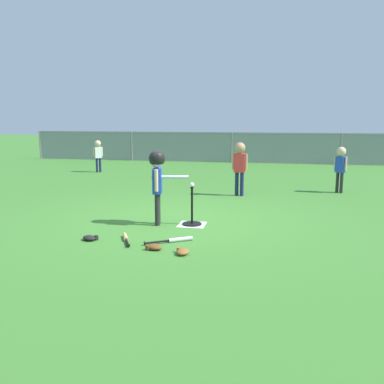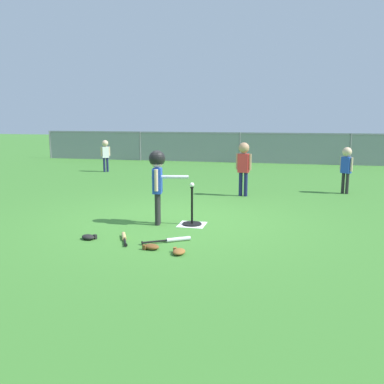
% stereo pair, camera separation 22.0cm
% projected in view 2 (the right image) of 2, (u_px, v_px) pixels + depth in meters
% --- Properties ---
extents(ground_plane, '(60.00, 60.00, 0.00)m').
position_uv_depth(ground_plane, '(178.00, 220.00, 7.36)').
color(ground_plane, '#3D7A2D').
extents(home_plate, '(0.44, 0.44, 0.01)m').
position_uv_depth(home_plate, '(192.00, 224.00, 7.08)').
color(home_plate, white).
rests_on(home_plate, ground_plane).
extents(batting_tee, '(0.32, 0.32, 0.63)m').
position_uv_depth(batting_tee, '(192.00, 219.00, 7.06)').
color(batting_tee, black).
rests_on(batting_tee, ground_plane).
extents(baseball_on_tee, '(0.07, 0.07, 0.07)m').
position_uv_depth(baseball_on_tee, '(192.00, 185.00, 6.96)').
color(baseball_on_tee, white).
rests_on(baseball_on_tee, batting_tee).
extents(batter_child, '(0.64, 0.35, 1.23)m').
position_uv_depth(batter_child, '(158.00, 172.00, 6.95)').
color(batter_child, '#262626').
rests_on(batter_child, ground_plane).
extents(fielder_near_left, '(0.35, 0.24, 1.20)m').
position_uv_depth(fielder_near_left, '(244.00, 162.00, 9.47)').
color(fielder_near_left, '#191E4C').
rests_on(fielder_near_left, ground_plane).
extents(fielder_deep_left, '(0.26, 0.23, 1.07)m').
position_uv_depth(fielder_deep_left, '(346.00, 164.00, 9.78)').
color(fielder_deep_left, '#262626').
rests_on(fielder_deep_left, ground_plane).
extents(fielder_near_right, '(0.26, 0.21, 1.01)m').
position_uv_depth(fielder_near_right, '(105.00, 151.00, 13.61)').
color(fielder_near_right, '#191E4C').
rests_on(fielder_near_right, ground_plane).
extents(spare_bat_silver, '(0.64, 0.43, 0.06)m').
position_uv_depth(spare_bat_silver, '(174.00, 240.00, 6.12)').
color(spare_bat_silver, silver).
rests_on(spare_bat_silver, ground_plane).
extents(spare_bat_wood, '(0.30, 0.56, 0.06)m').
position_uv_depth(spare_bat_wood, '(124.00, 238.00, 6.22)').
color(spare_bat_wood, '#DBB266').
rests_on(spare_bat_wood, ground_plane).
extents(glove_by_plate, '(0.27, 0.24, 0.07)m').
position_uv_depth(glove_by_plate, '(89.00, 237.00, 6.24)').
color(glove_by_plate, black).
rests_on(glove_by_plate, ground_plane).
extents(glove_near_bats, '(0.17, 0.22, 0.07)m').
position_uv_depth(glove_near_bats, '(179.00, 252.00, 5.57)').
color(glove_near_bats, brown).
rests_on(glove_near_bats, ground_plane).
extents(glove_tossed_aside, '(0.26, 0.23, 0.07)m').
position_uv_depth(glove_tossed_aside, '(151.00, 247.00, 5.77)').
color(glove_tossed_aside, brown).
rests_on(glove_tossed_aside, ground_plane).
extents(outfield_fence, '(16.06, 0.06, 1.15)m').
position_uv_depth(outfield_fence, '(240.00, 146.00, 16.29)').
color(outfield_fence, slate).
rests_on(outfield_fence, ground_plane).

